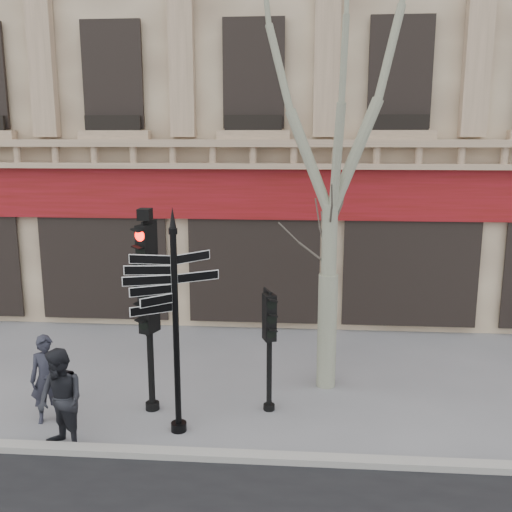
% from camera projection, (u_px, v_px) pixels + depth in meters
% --- Properties ---
extents(ground, '(80.00, 80.00, 0.00)m').
position_uv_depth(ground, '(232.00, 417.00, 10.38)').
color(ground, slate).
rests_on(ground, ground).
extents(kerb, '(80.00, 0.25, 0.12)m').
position_uv_depth(kerb, '(222.00, 456.00, 9.00)').
color(kerb, gray).
rests_on(kerb, ground).
extents(building, '(28.00, 15.52, 18.00)m').
position_uv_depth(building, '(271.00, 25.00, 20.72)').
color(building, gray).
rests_on(building, ground).
extents(fingerpost, '(2.11, 2.11, 3.91)m').
position_uv_depth(fingerpost, '(175.00, 284.00, 9.36)').
color(fingerpost, black).
rests_on(fingerpost, ground).
extents(traffic_signal_main, '(0.49, 0.43, 3.78)m').
position_uv_depth(traffic_signal_main, '(148.00, 286.00, 10.19)').
color(traffic_signal_main, black).
rests_on(traffic_signal_main, ground).
extents(traffic_signal_secondary, '(0.45, 0.39, 2.25)m').
position_uv_depth(traffic_signal_secondary, '(269.00, 330.00, 10.34)').
color(traffic_signal_secondary, black).
rests_on(traffic_signal_secondary, ground).
extents(plane_tree, '(3.41, 3.41, 9.06)m').
position_uv_depth(plane_tree, '(334.00, 61.00, 10.40)').
color(plane_tree, gray).
rests_on(plane_tree, ground).
extents(pedestrian_a, '(0.68, 0.56, 1.61)m').
position_uv_depth(pedestrian_a, '(47.00, 379.00, 10.07)').
color(pedestrian_a, '#22232E').
rests_on(pedestrian_a, ground).
extents(pedestrian_b, '(1.05, 1.00, 1.71)m').
position_uv_depth(pedestrian_b, '(61.00, 401.00, 9.13)').
color(pedestrian_b, black).
rests_on(pedestrian_b, ground).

